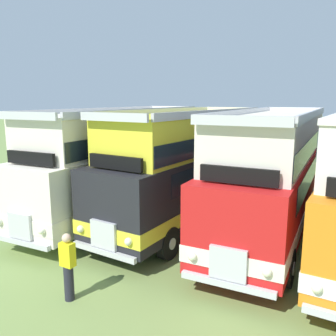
# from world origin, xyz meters

# --- Properties ---
(bus_first_in_row) EXTENTS (3.19, 11.55, 4.52)m
(bus_first_in_row) POSITION_xyz_m (-9.67, -0.13, 2.36)
(bus_first_in_row) COLOR silver
(bus_first_in_row) RESTS_ON ground
(bus_second_in_row) EXTENTS (2.98, 9.95, 4.52)m
(bus_second_in_row) POSITION_xyz_m (-6.44, -0.23, 2.35)
(bus_second_in_row) COLOR black
(bus_second_in_row) RESTS_ON ground
(bus_third_in_row) EXTENTS (3.05, 11.05, 4.52)m
(bus_third_in_row) POSITION_xyz_m (-3.23, 0.33, 2.36)
(bus_third_in_row) COLOR red
(bus_third_in_row) RESTS_ON ground
(marshal_person) EXTENTS (0.36, 0.24, 1.73)m
(marshal_person) POSITION_xyz_m (-6.46, -6.83, 0.89)
(marshal_person) COLOR #23232D
(marshal_person) RESTS_ON ground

